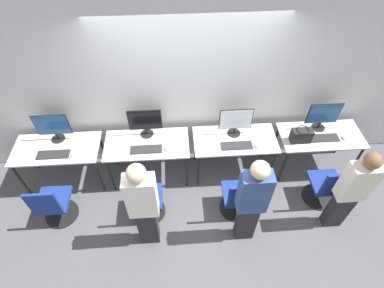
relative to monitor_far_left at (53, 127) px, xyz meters
The scene contains 26 objects.
ground_plane 2.29m from the monitor_far_left, 13.99° to the right, with size 20.00×20.00×0.00m, color #4C4C51.
wall_back 2.05m from the monitor_far_left, ahead, with size 12.00×0.05×2.80m.
desk_far_left 0.39m from the monitor_far_left, 90.00° to the right, with size 1.25×0.62×0.75m.
monitor_far_left is the anchor object (origin of this frame).
keyboard_far_left 0.40m from the monitor_far_left, 90.00° to the right, with size 0.46×0.16×0.02m.
mouse_far_left 0.51m from the monitor_far_left, 50.17° to the right, with size 0.06×0.09×0.03m.
office_chair_far_left 1.12m from the monitor_far_left, 89.42° to the right, with size 0.48×0.48×0.87m.
desk_left 1.39m from the monitor_far_left, ahead, with size 1.25×0.62×0.75m.
monitor_left 1.33m from the monitor_far_left, ahead, with size 0.49×0.20×0.48m.
keyboard_left 1.39m from the monitor_far_left, 13.09° to the right, with size 0.46×0.16×0.02m.
mouse_left 1.67m from the monitor_far_left, 10.78° to the right, with size 0.06×0.09×0.03m.
office_chair_left 1.75m from the monitor_far_left, 35.76° to the right, with size 0.48×0.48×0.87m.
person_left 1.89m from the monitor_far_left, 44.25° to the right, with size 0.36×0.22×1.65m.
desk_right 2.69m from the monitor_far_left, ahead, with size 1.25×0.62×0.75m.
monitor_right 2.66m from the monitor_far_left, ahead, with size 0.49×0.20×0.48m.
keyboard_right 2.69m from the monitor_far_left, ahead, with size 0.46×0.16×0.02m.
mouse_right 2.98m from the monitor_far_left, ahead, with size 0.06×0.09×0.03m.
office_chair_right 2.87m from the monitor_far_left, 20.38° to the right, with size 0.48×0.48×0.87m.
person_right 2.98m from the monitor_far_left, 26.76° to the right, with size 0.36×0.21×1.63m.
desk_far_right 4.01m from the monitor_far_left, ahead, with size 1.25×0.62×0.75m.
monitor_far_right 3.99m from the monitor_far_left, ahead, with size 0.49×0.20×0.48m.
keyboard_far_right 4.01m from the monitor_far_left, ahead, with size 0.46×0.16×0.02m.
mouse_far_right 4.32m from the monitor_far_left, ahead, with size 0.06×0.09×0.03m.
office_chair_far_right 4.09m from the monitor_far_left, 12.46° to the right, with size 0.48×0.48×0.87m.
person_far_right 4.17m from the monitor_far_left, 17.28° to the right, with size 0.36×0.20×1.54m.
handbag 3.63m from the monitor_far_left, ahead, with size 0.30×0.18×0.25m.
Camera 1 is at (-0.19, -2.70, 4.06)m, focal length 28.00 mm.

